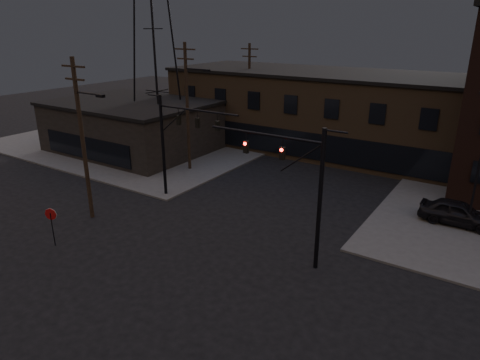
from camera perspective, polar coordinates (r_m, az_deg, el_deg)
name	(u,v)px	position (r m, az deg, el deg)	size (l,w,h in m)	color
ground	(175,269)	(24.67, -8.72, -11.65)	(140.00, 140.00, 0.00)	black
sidewalk_nw	(159,135)	(53.72, -10.71, 5.86)	(30.00, 30.00, 0.15)	#474744
building_row	(353,115)	(46.51, 14.79, 8.34)	(40.00, 12.00, 8.00)	brown
building_left	(133,127)	(47.70, -14.12, 6.83)	(16.00, 12.00, 5.00)	black
traffic_signal_near	(301,181)	(23.19, 8.15, -0.17)	(7.12, 0.24, 8.00)	black
traffic_signal_far	(175,136)	(32.46, -8.67, 5.78)	(7.12, 0.24, 8.00)	black
stop_sign	(51,218)	(28.34, -23.88, -4.68)	(0.72, 0.33, 2.48)	black
utility_pole_near	(83,137)	(30.33, -20.23, 5.44)	(3.70, 0.28, 11.00)	black
utility_pole_mid	(188,105)	(39.05, -6.98, 9.91)	(3.70, 0.28, 11.50)	black
utility_pole_far	(249,91)	(49.31, 1.24, 11.72)	(2.20, 0.28, 11.00)	black
transmission_tower	(153,29)	(46.52, -11.53, 19.16)	(7.00, 7.00, 25.00)	black
parked_car_lot_a	(458,213)	(32.28, 27.06, -3.90)	(1.96, 4.87, 1.66)	black
car_crossing	(395,160)	(42.90, 19.96, 2.52)	(1.82, 5.23, 1.72)	black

